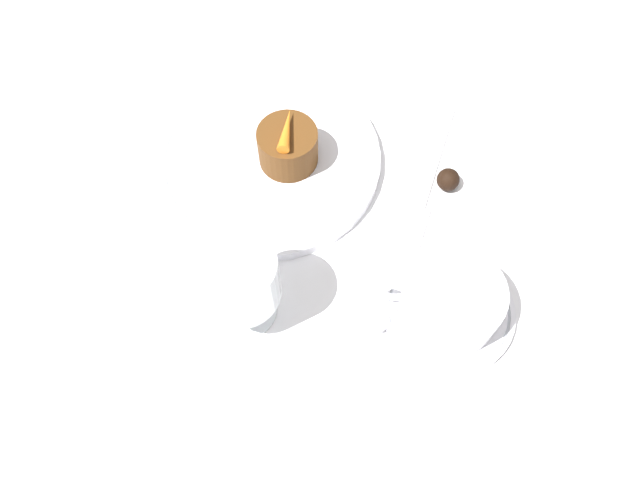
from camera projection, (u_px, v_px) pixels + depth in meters
ground_plane at (264, 184)px, 0.71m from camera, size 3.00×3.00×0.00m
dinner_plate at (272, 159)px, 0.71m from camera, size 0.26×0.26×0.01m
saucer at (448, 310)px, 0.63m from camera, size 0.13×0.13×0.01m
coffee_cup at (451, 301)px, 0.60m from camera, size 0.12×0.10×0.05m
spoon at (405, 298)px, 0.63m from camera, size 0.08×0.11×0.00m
wine_glass at (239, 281)px, 0.57m from camera, size 0.08×0.08×0.11m
fork at (427, 189)px, 0.70m from camera, size 0.05×0.20×0.01m
dessert_cake at (288, 147)px, 0.68m from camera, size 0.07×0.07×0.05m
carrot_garnish at (287, 130)px, 0.66m from camera, size 0.02×0.05×0.01m
chocolate_truffle at (448, 180)px, 0.69m from camera, size 0.03×0.03×0.03m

